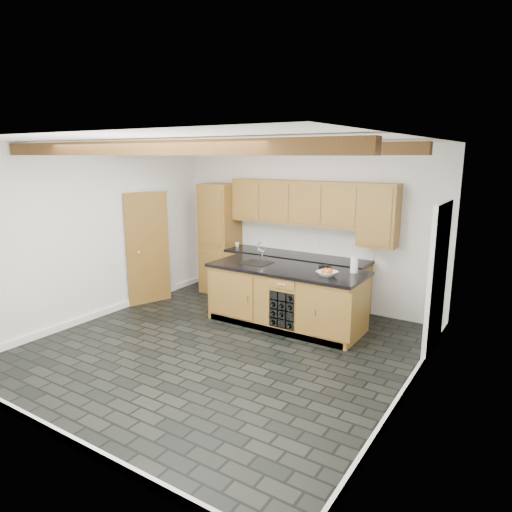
{
  "coord_description": "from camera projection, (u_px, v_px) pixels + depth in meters",
  "views": [
    {
      "loc": [
        3.59,
        -4.71,
        2.63
      ],
      "look_at": [
        0.06,
        0.8,
        1.18
      ],
      "focal_mm": 32.0,
      "sensor_mm": 36.0,
      "label": 1
    }
  ],
  "objects": [
    {
      "name": "ground",
      "position": [
        221.0,
        349.0,
        6.33
      ],
      "size": [
        5.0,
        5.0,
        0.0
      ],
      "primitive_type": "plane",
      "color": "black",
      "rests_on": "ground"
    },
    {
      "name": "room_shell",
      "position": [
        237.0,
        234.0,
        6.48
      ],
      "size": [
        5.01,
        5.0,
        5.0
      ],
      "color": "white",
      "rests_on": "ground"
    },
    {
      "name": "back_cabinetry",
      "position": [
        279.0,
        249.0,
        8.15
      ],
      "size": [
        3.65,
        0.62,
        2.2
      ],
      "color": "olive",
      "rests_on": "ground"
    },
    {
      "name": "island",
      "position": [
        286.0,
        297.0,
        7.12
      ],
      "size": [
        2.48,
        0.96,
        0.93
      ],
      "color": "olive",
      "rests_on": "ground"
    },
    {
      "name": "faucet",
      "position": [
        258.0,
        261.0,
        7.35
      ],
      "size": [
        0.45,
        0.4,
        0.34
      ],
      "color": "black",
      "rests_on": "island"
    },
    {
      "name": "kitchen_scale",
      "position": [
        325.0,
        267.0,
        6.98
      ],
      "size": [
        0.19,
        0.14,
        0.05
      ],
      "rotation": [
        0.0,
        0.0,
        -0.33
      ],
      "color": "black",
      "rests_on": "island"
    },
    {
      "name": "fruit_bowl",
      "position": [
        327.0,
        274.0,
        6.54
      ],
      "size": [
        0.35,
        0.35,
        0.07
      ],
      "primitive_type": "imported",
      "rotation": [
        0.0,
        0.0,
        -0.28
      ],
      "color": "silver",
      "rests_on": "island"
    },
    {
      "name": "fruit_cluster",
      "position": [
        327.0,
        271.0,
        6.53
      ],
      "size": [
        0.16,
        0.17,
        0.07
      ],
      "color": "red",
      "rests_on": "fruit_bowl"
    },
    {
      "name": "paper_towel",
      "position": [
        354.0,
        265.0,
        6.71
      ],
      "size": [
        0.11,
        0.11,
        0.24
      ],
      "primitive_type": "cylinder",
      "color": "white",
      "rests_on": "island"
    },
    {
      "name": "mug",
      "position": [
        237.0,
        245.0,
        8.61
      ],
      "size": [
        0.11,
        0.11,
        0.08
      ],
      "primitive_type": "imported",
      "rotation": [
        0.0,
        0.0,
        0.39
      ],
      "color": "white",
      "rests_on": "back_cabinetry"
    }
  ]
}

